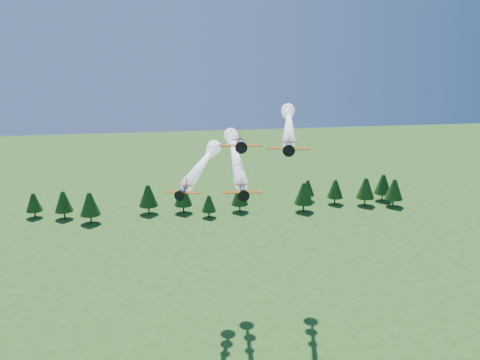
{
  "coord_description": "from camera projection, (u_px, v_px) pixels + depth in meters",
  "views": [
    {
      "loc": [
        -14.71,
        -94.76,
        68.66
      ],
      "look_at": [
        0.24,
        0.0,
        42.71
      ],
      "focal_mm": 40.0,
      "sensor_mm": 36.0,
      "label": 1
    }
  ],
  "objects": [
    {
      "name": "plane_right",
      "position": [
        289.0,
        121.0,
        126.2
      ],
      "size": [
        17.89,
        54.15,
        3.7
      ],
      "rotation": [
        0.0,
        0.0,
        -0.25
      ],
      "color": "black",
      "rests_on": "ground"
    },
    {
      "name": "plane_left",
      "position": [
        205.0,
        159.0,
        122.83
      ],
      "size": [
        15.45,
        44.65,
        3.7
      ],
      "rotation": [
        0.0,
        0.0,
        -0.25
      ],
      "color": "black",
      "rests_on": "ground"
    },
    {
      "name": "plane_slot",
      "position": [
        241.0,
        143.0,
        105.02
      ],
      "size": [
        8.55,
        9.3,
        2.99
      ],
      "rotation": [
        0.0,
        0.0,
        -0.13
      ],
      "color": "black",
      "rests_on": "ground"
    },
    {
      "name": "plane_lead",
      "position": [
        234.0,
        151.0,
        121.5
      ],
      "size": [
        10.79,
        58.06,
        3.7
      ],
      "rotation": [
        0.0,
        0.0,
        -0.1
      ],
      "color": "black",
      "rests_on": "ground"
    },
    {
      "name": "treeline",
      "position": [
        236.0,
        194.0,
        214.31
      ],
      "size": [
        168.12,
        21.24,
        11.99
      ],
      "color": "#382314",
      "rests_on": "ground"
    }
  ]
}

